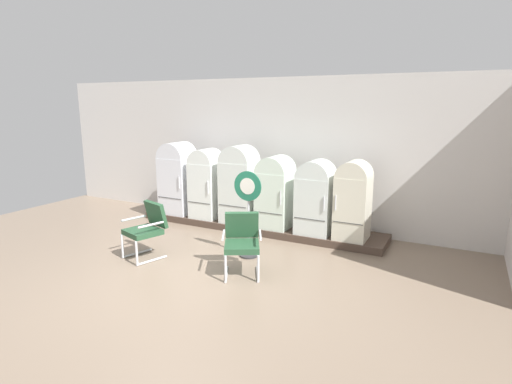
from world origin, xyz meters
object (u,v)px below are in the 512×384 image
Objects in this scene: refrigerator_1 at (206,181)px; refrigerator_4 at (316,195)px; refrigerator_3 at (275,190)px; armchair_left at (147,227)px; refrigerator_5 at (353,198)px; armchair_right at (242,240)px; sign_stand at (248,213)px; refrigerator_0 at (178,176)px; refrigerator_2 at (239,182)px.

refrigerator_4 is at bearing 0.23° from refrigerator_1.
armchair_left is at bearing -122.30° from refrigerator_3.
refrigerator_1 is 1.04× the size of refrigerator_5.
armchair_left is at bearing -175.65° from armchair_right.
refrigerator_3 is 1.52× the size of armchair_left.
refrigerator_1 is 2.94m from armchair_right.
armchair_left is at bearing -152.19° from sign_stand.
armchair_right is at bearing 4.35° from armchair_left.
refrigerator_1 is at bearing -179.96° from refrigerator_5.
refrigerator_3 is (1.66, 0.03, -0.04)m from refrigerator_1.
refrigerator_4 reaches higher than armchair_left.
refrigerator_4 is at bearing -0.20° from refrigerator_0.
refrigerator_5 is at bearing -0.83° from refrigerator_3.
refrigerator_3 is at bearing 95.49° from sign_stand.
refrigerator_0 is at bearing 115.25° from armchair_left.
sign_stand is at bearing 110.56° from armchair_right.
refrigerator_5 is (4.04, -0.02, -0.08)m from refrigerator_0.
refrigerator_3 reaches higher than sign_stand.
refrigerator_1 is 2.27m from sign_stand.
armchair_left is 0.63× the size of sign_stand.
refrigerator_3 is at bearing 100.57° from armchair_right.
refrigerator_1 is 3.25m from refrigerator_5.
armchair_left is (1.05, -2.22, -0.46)m from refrigerator_0.
refrigerator_5 is (2.41, 0.00, -0.09)m from refrigerator_2.
refrigerator_0 is 1.00× the size of refrigerator_2.
refrigerator_0 is 3.32m from refrigerator_4.
refrigerator_1 is 0.84m from refrigerator_2.
armchair_left is at bearing -64.75° from refrigerator_0.
armchair_right is (2.85, -2.09, -0.46)m from refrigerator_0.
refrigerator_2 reaches higher than armchair_left.
refrigerator_4 is 2.16m from armchair_right.
refrigerator_1 is 1.00× the size of sign_stand.
sign_stand is at bearing -28.52° from refrigerator_0.
refrigerator_2 reaches higher than refrigerator_5.
armchair_right is 0.63× the size of sign_stand.
refrigerator_4 is 0.73m from refrigerator_5.
refrigerator_4 is 0.95× the size of sign_stand.
sign_stand is (-0.25, 0.68, 0.24)m from armchair_right.
refrigerator_2 reaches higher than refrigerator_4.
refrigerator_2 is 1.70m from sign_stand.
refrigerator_5 is at bearing 0.04° from refrigerator_1.
refrigerator_2 reaches higher than refrigerator_0.
refrigerator_0 is 2.46m from refrigerator_3.
armchair_left is (-1.41, -2.23, -0.37)m from refrigerator_3.
armchair_left is (-0.58, -2.20, -0.46)m from refrigerator_2.
refrigerator_4 reaches higher than sign_stand.
refrigerator_3 is 2.16m from armchair_right.
armchair_right is (1.21, -2.07, -0.46)m from refrigerator_2.
refrigerator_4 is (1.69, 0.01, -0.11)m from refrigerator_2.
refrigerator_0 is 1.14× the size of refrigerator_4.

